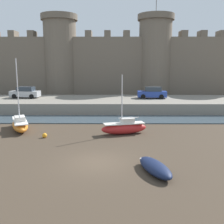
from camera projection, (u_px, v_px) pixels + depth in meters
name	position (u px, v px, depth m)	size (l,w,h in m)	color
ground_plane	(97.00, 163.00, 16.79)	(160.00, 160.00, 0.00)	#423528
water_channel	(104.00, 119.00, 29.88)	(80.00, 4.50, 0.10)	#3D4C56
quay_road	(106.00, 104.00, 36.90)	(62.54, 10.00, 1.46)	gray
castle	(108.00, 62.00, 46.85)	(56.91, 6.37, 17.78)	#706354
sailboat_foreground_centre	(20.00, 124.00, 25.06)	(3.26, 5.11, 6.78)	orange
sailboat_near_channel_left	(124.00, 127.00, 23.63)	(4.34, 2.16, 5.33)	red
rowboat_midflat_centre	(155.00, 167.00, 15.12)	(2.17, 3.52, 0.67)	#141E3D
mooring_buoy_near_channel	(45.00, 135.00, 22.46)	(0.41, 0.41, 0.41)	orange
car_quay_centre_east	(152.00, 93.00, 37.32)	(4.22, 2.11, 1.62)	#263F99
car_quay_east	(25.00, 93.00, 37.70)	(4.22, 2.11, 1.62)	#B2B5B7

